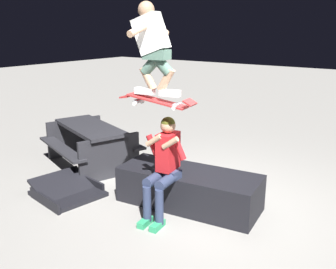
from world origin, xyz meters
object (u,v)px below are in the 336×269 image
skateboard (157,101)px  picnic_table_back (91,139)px  ledge_box_main (189,188)px  kicker_ramp (68,192)px  skater_airborne (153,45)px  person_sitting_on_ledge (164,163)px

skateboard → picnic_table_back: 2.53m
ledge_box_main → picnic_table_back: 2.38m
ledge_box_main → picnic_table_back: (2.34, -0.33, 0.24)m
ledge_box_main → kicker_ramp: (1.66, 0.80, -0.20)m
skater_airborne → skateboard: bearing=-171.9°
kicker_ramp → skater_airborne: bearing=-167.2°
ledge_box_main → skateboard: size_ratio=1.92×
skateboard → skater_airborne: 0.69m
ledge_box_main → person_sitting_on_ledge: bearing=78.0°
kicker_ramp → picnic_table_back: picnic_table_back is taller
skater_airborne → ledge_box_main: bearing=-117.1°
skater_airborne → person_sitting_on_ledge: bearing=-171.1°
person_sitting_on_ledge → skateboard: (0.09, 0.02, 0.81)m
kicker_ramp → ledge_box_main: bearing=-154.2°
skater_airborne → picnic_table_back: size_ratio=0.55×
ledge_box_main → kicker_ramp: size_ratio=1.93×
ledge_box_main → skater_airborne: 2.07m
ledge_box_main → skateboard: 1.41m
skateboard → ledge_box_main: bearing=-111.9°
ledge_box_main → person_sitting_on_ledge: 0.68m
ledge_box_main → picnic_table_back: bearing=-8.1°
person_sitting_on_ledge → skateboard: size_ratio=1.30×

